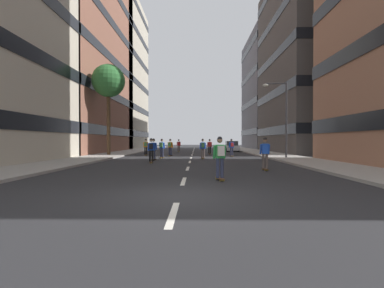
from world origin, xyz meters
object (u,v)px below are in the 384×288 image
skater_6 (232,146)px  skater_8 (154,148)px  skater_4 (170,146)px  skater_0 (179,145)px  skater_5 (162,147)px  skater_7 (151,149)px  skater_1 (146,146)px  street_tree_near (108,82)px  skater_10 (265,152)px  skater_3 (210,146)px  skater_9 (203,147)px  streetlamp_right (282,111)px  skater_2 (220,155)px  parked_car_near (232,147)px

skater_6 → skater_8: 8.98m
skater_4 → skater_0: bearing=88.8°
skater_5 → skater_7: size_ratio=1.00×
skater_1 → skater_4: bearing=-27.2°
street_tree_near → skater_5: bearing=-31.6°
skater_8 → skater_10: same height
skater_3 → skater_7: size_ratio=1.00×
skater_0 → skater_9: same height
skater_1 → skater_3: bearing=21.7°
streetlamp_right → skater_5: 11.06m
skater_10 → skater_1: bearing=121.6°
skater_9 → skater_5: bearing=169.3°
skater_2 → skater_5: (-4.12, 14.09, 0.00)m
streetlamp_right → skater_9: bearing=178.1°
skater_5 → skater_6: same height
skater_2 → skater_4: 17.75m
skater_6 → streetlamp_right: bearing=-44.1°
skater_3 → streetlamp_right: bearing=-55.0°
skater_3 → parked_car_near: bearing=66.6°
skater_2 → skater_1: bearing=108.9°
streetlamp_right → skater_7: streetlamp_right is taller
parked_car_near → skater_10: bearing=-93.0°
street_tree_near → skater_6: 14.36m
street_tree_near → skater_9: size_ratio=5.27×
skater_0 → skater_4: 10.42m
street_tree_near → streetlamp_right: (16.56, -4.62, -3.58)m
skater_0 → skater_9: 14.72m
skater_7 → streetlamp_right: bearing=22.6°
skater_4 → skater_3: bearing=44.8°
street_tree_near → streetlamp_right: street_tree_near is taller
skater_2 → skater_10: bearing=54.6°
skater_1 → streetlamp_right: bearing=-23.6°
skater_2 → skater_4: bearing=101.9°
skater_0 → skater_3: size_ratio=1.00×
skater_2 → skater_4: (-3.67, 17.37, 0.00)m
skater_0 → skater_8: same height
street_tree_near → skater_7: (5.90, -9.05, -6.70)m
skater_9 → skater_4: bearing=129.3°
parked_car_near → skater_4: 14.66m
skater_4 → skater_8: bearing=-97.2°
skater_4 → skater_8: same height
parked_car_near → skater_8: 20.38m
streetlamp_right → skater_1: streetlamp_right is taller
skater_6 → skater_4: bearing=176.0°
skater_5 → skater_6: (6.67, 2.85, 0.00)m
skater_4 → skater_6: bearing=-4.0°
parked_car_near → skater_9: skater_9 is taller
skater_6 → skater_10: size_ratio=1.00×
skater_7 → skater_9: bearing=50.8°
skater_0 → skater_3: (4.01, -6.22, 0.00)m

